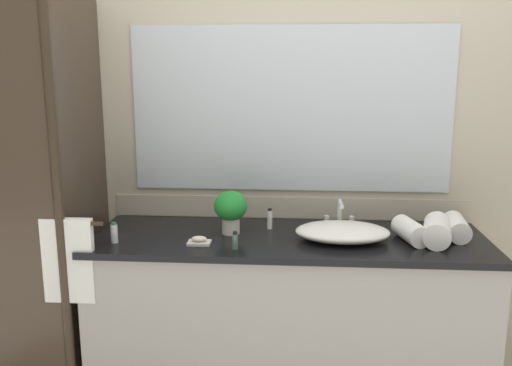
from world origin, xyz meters
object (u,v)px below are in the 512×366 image
amenity_bottle_shampoo (235,241)px  amenity_bottle_body_wash (270,219)px  faucet (340,219)px  rolled_towel_middle (437,231)px  potted_plant (231,209)px  soap_dish (199,241)px  rolled_towel_near_edge (457,227)px  sink_basin (342,232)px  amenity_bottle_lotion (114,233)px  rolled_towel_far_edge (411,231)px

amenity_bottle_shampoo → amenity_bottle_body_wash: 0.34m
faucet → rolled_towel_middle: 0.46m
faucet → potted_plant: (-0.51, -0.12, 0.07)m
soap_dish → rolled_towel_near_edge: bearing=8.8°
sink_basin → soap_dish: (-0.63, -0.10, -0.02)m
amenity_bottle_lotion → rolled_towel_near_edge: bearing=6.9°
potted_plant → amenity_bottle_shampoo: 0.24m
potted_plant → rolled_towel_near_edge: (1.03, 0.01, -0.07)m
rolled_towel_middle → amenity_bottle_lotion: bearing=-176.2°
rolled_towel_far_edge → amenity_bottle_lotion: bearing=-175.2°
amenity_bottle_shampoo → amenity_bottle_lotion: amenity_bottle_lotion is taller
amenity_bottle_lotion → amenity_bottle_shampoo: bearing=-5.0°
amenity_bottle_body_wash → rolled_towel_middle: 0.76m
amenity_bottle_shampoo → faucet: bearing=36.1°
amenity_bottle_lotion → rolled_towel_near_edge: rolled_towel_near_edge is taller
amenity_bottle_shampoo → rolled_towel_middle: bearing=9.1°
amenity_bottle_shampoo → rolled_towel_near_edge: bearing=13.3°
rolled_towel_middle → amenity_bottle_body_wash: bearing=167.3°
potted_plant → amenity_bottle_lotion: potted_plant is taller
faucet → amenity_bottle_body_wash: bearing=-174.4°
rolled_towel_near_edge → soap_dish: bearing=-171.2°
potted_plant → amenity_bottle_body_wash: bearing=26.4°
rolled_towel_near_edge → potted_plant: bearing=-179.3°
faucet → rolled_towel_far_edge: size_ratio=0.81×
potted_plant → soap_dish: (-0.12, -0.17, -0.11)m
amenity_bottle_shampoo → rolled_towel_middle: (0.88, 0.14, 0.02)m
amenity_bottle_body_wash → rolled_towel_near_edge: size_ratio=0.45×
faucet → rolled_towel_near_edge: 0.53m
sink_basin → faucet: size_ratio=2.48×
soap_dish → amenity_bottle_body_wash: (0.30, 0.25, 0.03)m
amenity_bottle_shampoo → rolled_towel_middle: rolled_towel_middle is taller
amenity_bottle_body_wash → amenity_bottle_lotion: amenity_bottle_body_wash is taller
faucet → amenity_bottle_lotion: bearing=-163.8°
soap_dish → rolled_towel_far_edge: 0.94m
sink_basin → soap_dish: sink_basin is taller
soap_dish → rolled_towel_far_edge: bearing=6.3°
amenity_bottle_shampoo → amenity_bottle_lotion: 0.54m
potted_plant → amenity_bottle_shampoo: potted_plant is taller
amenity_bottle_body_wash → faucet: bearing=5.6°
soap_dish → amenity_bottle_shampoo: bearing=-18.2°
rolled_towel_near_edge → rolled_towel_middle: bearing=-140.1°
amenity_bottle_body_wash → rolled_towel_far_edge: size_ratio=0.48×
sink_basin → rolled_towel_far_edge: rolled_towel_far_edge is taller
rolled_towel_middle → soap_dish: bearing=-175.3°
amenity_bottle_shampoo → sink_basin: bearing=18.8°
soap_dish → amenity_bottle_lotion: amenity_bottle_lotion is taller
amenity_bottle_body_wash → rolled_towel_far_edge: amenity_bottle_body_wash is taller
soap_dish → amenity_bottle_shampoo: 0.17m
amenity_bottle_body_wash → rolled_towel_far_edge: (0.63, -0.15, 0.00)m
potted_plant → soap_dish: size_ratio=2.02×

